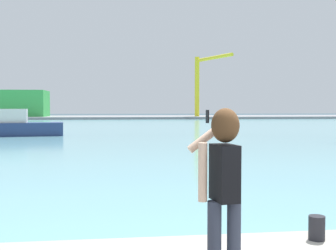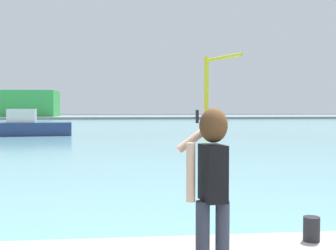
% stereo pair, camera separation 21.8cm
% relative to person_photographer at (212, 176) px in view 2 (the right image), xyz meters
% --- Properties ---
extents(ground_plane, '(220.00, 220.00, 0.00)m').
position_rel_person_photographer_xyz_m(ground_plane, '(1.08, 49.55, -1.72)').
color(ground_plane, '#334751').
extents(harbor_water, '(140.00, 100.00, 0.02)m').
position_rel_person_photographer_xyz_m(harbor_water, '(1.08, 51.55, -1.71)').
color(harbor_water, '#6BA8B2').
rests_on(harbor_water, ground_plane).
extents(far_shore_dock, '(140.00, 20.00, 0.49)m').
position_rel_person_photographer_xyz_m(far_shore_dock, '(1.08, 91.55, -1.48)').
color(far_shore_dock, gray).
rests_on(far_shore_dock, ground_plane).
extents(person_photographer, '(0.53, 0.55, 1.74)m').
position_rel_person_photographer_xyz_m(person_photographer, '(0.00, 0.00, 0.00)').
color(person_photographer, '#2D3342').
rests_on(person_photographer, quay_promenade).
extents(harbor_bollard, '(0.21, 0.21, 0.32)m').
position_rel_person_photographer_xyz_m(harbor_bollard, '(1.57, 1.15, -0.91)').
color(harbor_bollard, black).
rests_on(harbor_bollard, quay_promenade).
extents(boat_moored, '(6.71, 2.69, 2.27)m').
position_rel_person_photographer_xyz_m(boat_moored, '(-8.91, 32.56, -0.90)').
color(boat_moored, navy).
rests_on(boat_moored, harbor_water).
extents(warehouse_left, '(14.70, 8.98, 5.61)m').
position_rel_person_photographer_xyz_m(warehouse_left, '(-23.17, 90.39, 1.57)').
color(warehouse_left, green).
rests_on(warehouse_left, far_shore_dock).
extents(port_crane, '(5.42, 12.11, 12.96)m').
position_rel_person_photographer_xyz_m(port_crane, '(17.54, 84.74, 7.06)').
color(port_crane, yellow).
rests_on(port_crane, far_shore_dock).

